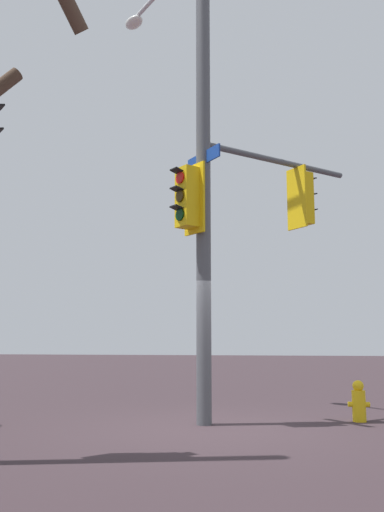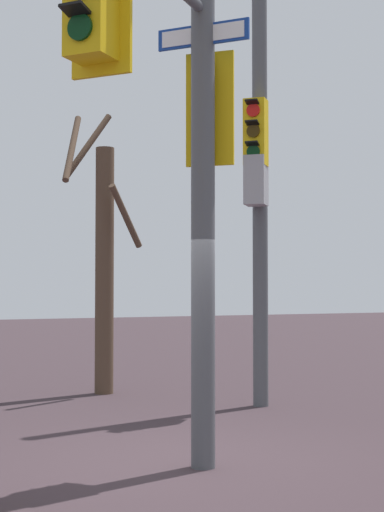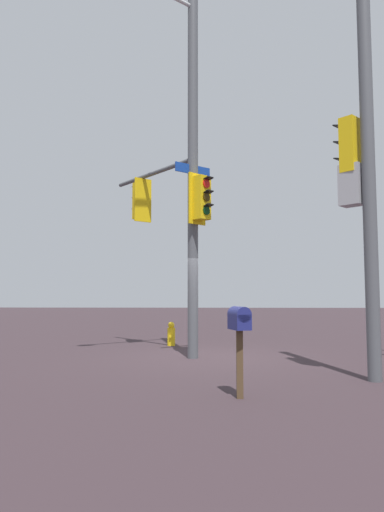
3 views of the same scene
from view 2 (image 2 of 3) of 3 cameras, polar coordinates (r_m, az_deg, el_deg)
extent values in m
plane|color=#36292E|center=(8.96, -1.04, -15.05)|extent=(80.00, 80.00, 0.00)
cylinder|color=#4C4F54|center=(8.96, 0.81, 16.10)|extent=(0.27, 0.27, 9.61)
cylinder|color=black|center=(6.43, -8.31, 16.44)|extent=(0.16, 0.19, 0.22)
cube|color=black|center=(6.41, -8.68, 17.64)|extent=(0.26, 0.26, 0.06)
cube|color=gold|center=(9.06, 1.64, 10.59)|extent=(0.47, 0.47, 1.10)
cube|color=gold|center=(8.90, 1.33, 10.83)|extent=(0.43, 0.42, 1.30)
cylinder|color=red|center=(9.29, 1.92, 12.42)|extent=(0.18, 0.18, 0.22)
cube|color=black|center=(9.40, 2.05, 13.01)|extent=(0.26, 0.26, 0.06)
cylinder|color=#352504|center=(9.21, 1.93, 10.37)|extent=(0.18, 0.18, 0.22)
cube|color=black|center=(9.31, 2.05, 10.99)|extent=(0.26, 0.26, 0.06)
cylinder|color=black|center=(9.14, 1.93, 8.29)|extent=(0.18, 0.18, 0.22)
cube|color=black|center=(9.24, 2.05, 8.94)|extent=(0.26, 0.26, 0.06)
cube|color=navy|center=(8.96, 0.81, 16.06)|extent=(0.71, 0.88, 0.24)
cube|color=white|center=(8.94, 0.76, 16.10)|extent=(0.63, 0.78, 0.18)
cylinder|color=#4C4F54|center=(13.09, 5.06, 6.60)|extent=(0.25, 0.25, 8.01)
cube|color=#99999E|center=(12.72, 4.76, 5.57)|extent=(0.54, 0.54, 0.81)
cube|color=gold|center=(12.85, 4.74, 9.09)|extent=(0.47, 0.47, 1.10)
cylinder|color=red|center=(12.76, 4.55, 10.72)|extent=(0.17, 0.18, 0.22)
cube|color=black|center=(12.72, 4.47, 11.32)|extent=(0.26, 0.26, 0.06)
cylinder|color=#352504|center=(12.69, 4.56, 9.23)|extent=(0.17, 0.18, 0.22)
cube|color=black|center=(12.65, 4.47, 9.83)|extent=(0.26, 0.26, 0.06)
cylinder|color=black|center=(12.63, 4.56, 7.72)|extent=(0.17, 0.18, 0.22)
cube|color=black|center=(12.58, 4.48, 8.31)|extent=(0.26, 0.26, 0.06)
cylinder|color=#4D392B|center=(14.49, -6.50, -1.03)|extent=(0.35, 0.35, 4.61)
cylinder|color=#4D392B|center=(14.29, -4.93, 2.93)|extent=(0.91, 0.69, 1.13)
cylinder|color=#4D392B|center=(14.83, -8.88, 7.92)|extent=(0.75, 1.24, 1.49)
cylinder|color=#4D392B|center=(15.13, -7.67, 8.16)|extent=(1.08, 0.47, 1.35)
camera|label=1|loc=(17.42, -17.88, -3.87)|focal=38.22mm
camera|label=3|loc=(17.42, 36.20, -3.07)|focal=32.13mm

